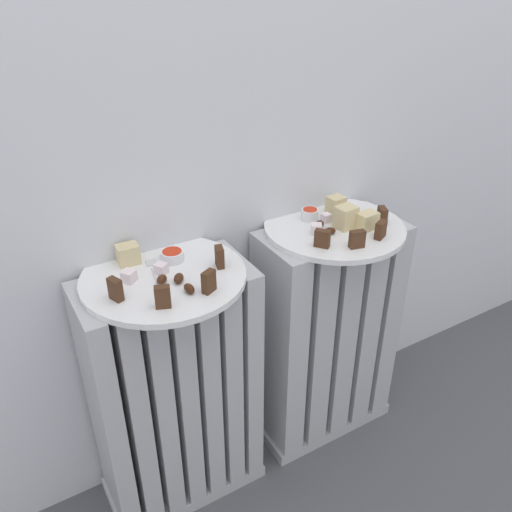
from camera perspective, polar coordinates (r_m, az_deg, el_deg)
radiator_left at (r=1.18m, az=-8.65°, el=-14.58°), size 0.35×0.17×0.58m
radiator_right at (r=1.34m, az=7.50°, el=-8.48°), size 0.35×0.17×0.58m
plate_left at (r=1.00m, az=-9.94°, el=-2.21°), size 0.31×0.31×0.01m
plate_right at (r=1.17m, az=8.46°, el=3.07°), size 0.31×0.31×0.01m
dark_cake_slice_left_0 at (r=0.93m, az=-14.96°, el=-3.50°), size 0.02×0.03×0.04m
dark_cake_slice_left_1 at (r=0.90m, az=-10.06°, el=-4.38°), size 0.03×0.02×0.04m
dark_cake_slice_left_2 at (r=0.92m, az=-5.14°, el=-2.77°), size 0.03×0.02×0.04m
dark_cake_slice_left_3 at (r=1.00m, az=-3.96°, el=-0.10°), size 0.02×0.03×0.04m
marble_cake_slice_left_0 at (r=1.04m, az=-13.68°, el=0.18°), size 0.04×0.03×0.04m
turkish_delight_left_0 at (r=0.98m, az=-13.58°, el=-2.15°), size 0.03×0.03×0.02m
turkish_delight_left_1 at (r=0.99m, az=-10.24°, el=-1.36°), size 0.03×0.03×0.02m
medjool_date_left_0 at (r=0.93m, az=-7.24°, el=-3.51°), size 0.02×0.03×0.02m
medjool_date_left_1 at (r=0.96m, az=-8.36°, el=-2.39°), size 0.03×0.03×0.02m
medjool_date_left_2 at (r=0.96m, az=-10.14°, el=-2.51°), size 0.03×0.03×0.02m
jam_bowl_left at (r=1.03m, az=-9.05°, el=0.09°), size 0.05×0.05×0.02m
dark_cake_slice_right_0 at (r=1.07m, az=7.18°, el=1.88°), size 0.03×0.03×0.04m
dark_cake_slice_right_1 at (r=1.08m, az=10.88°, el=1.80°), size 0.03×0.02×0.04m
dark_cake_slice_right_2 at (r=1.13m, az=13.33°, el=2.79°), size 0.03×0.03×0.04m
dark_cake_slice_right_3 at (r=1.19m, az=13.49°, el=4.27°), size 0.03×0.03×0.04m
marble_cake_slice_right_0 at (r=1.16m, az=11.94°, el=3.75°), size 0.05×0.03×0.04m
marble_cake_slice_right_1 at (r=1.15m, az=9.69°, el=4.16°), size 0.05×0.04×0.05m
marble_cake_slice_right_2 at (r=1.21m, az=8.62°, el=5.40°), size 0.04×0.04×0.04m
turkish_delight_right_0 at (r=1.18m, az=7.60°, el=4.11°), size 0.02×0.02×0.02m
turkish_delight_right_1 at (r=1.12m, az=6.55°, el=2.93°), size 0.03×0.03×0.02m
turkish_delight_right_2 at (r=1.19m, az=9.17°, el=4.35°), size 0.02×0.02×0.02m
medjool_date_right_0 at (r=1.15m, az=6.86°, el=3.39°), size 0.03×0.03×0.02m
medjool_date_right_1 at (r=1.13m, az=8.01°, el=2.70°), size 0.03×0.02×0.02m
jam_bowl_right at (r=1.19m, az=5.84°, el=4.57°), size 0.04×0.04×0.02m
fork at (r=1.01m, az=-11.03°, el=-1.40°), size 0.03×0.09×0.00m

